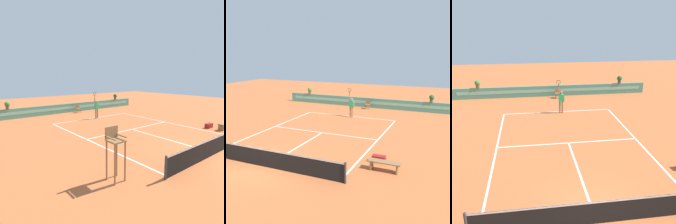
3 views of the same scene
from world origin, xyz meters
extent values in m
plane|color=#BC6033|center=(0.00, 6.00, 0.00)|extent=(60.00, 60.00, 0.00)
cube|color=white|center=(0.00, 11.89, 0.00)|extent=(8.22, 0.10, 0.01)
cube|color=white|center=(0.00, 6.40, 0.00)|extent=(8.22, 0.10, 0.01)
cube|color=white|center=(0.00, 3.20, 0.00)|extent=(0.10, 6.40, 0.01)
cube|color=white|center=(-4.11, 5.95, 0.00)|extent=(0.10, 11.89, 0.01)
cube|color=white|center=(4.11, 5.95, 0.00)|extent=(0.10, 11.89, 0.01)
cube|color=white|center=(0.00, 11.79, 0.00)|extent=(0.10, 0.20, 0.01)
cylinder|color=#333333|center=(-4.41, 0.00, 0.50)|extent=(0.10, 0.10, 1.00)
cube|color=black|center=(0.00, 0.00, 0.47)|extent=(8.82, 0.02, 0.95)
cube|color=white|center=(0.00, 0.00, 0.92)|extent=(8.82, 0.03, 0.06)
cube|color=#4C8E7A|center=(0.00, 16.39, 0.50)|extent=(18.00, 0.20, 1.00)
cube|color=#7ABCA8|center=(0.00, 16.29, 0.55)|extent=(17.10, 0.01, 0.28)
cylinder|color=olive|center=(-6.22, 0.94, 0.80)|extent=(0.07, 0.07, 1.60)
cylinder|color=olive|center=(-5.71, 0.94, 0.80)|extent=(0.07, 0.07, 1.60)
cylinder|color=olive|center=(-6.22, 1.46, 0.80)|extent=(0.07, 0.07, 1.60)
cylinder|color=olive|center=(-5.71, 1.46, 0.80)|extent=(0.07, 0.07, 1.60)
cube|color=olive|center=(-5.97, 1.20, 1.63)|extent=(0.60, 0.60, 0.06)
cube|color=olive|center=(-5.97, 1.47, 1.90)|extent=(0.60, 0.06, 0.48)
cube|color=olive|center=(-6.24, 1.20, 1.78)|extent=(0.06, 0.60, 0.04)
cube|color=olive|center=(-5.70, 1.20, 1.78)|extent=(0.06, 0.60, 0.04)
cylinder|color=olive|center=(0.31, 15.41, 0.23)|extent=(0.05, 0.05, 0.45)
cylinder|color=olive|center=(0.66, 15.41, 0.23)|extent=(0.05, 0.05, 0.45)
cylinder|color=olive|center=(0.31, 15.77, 0.23)|extent=(0.05, 0.05, 0.45)
cylinder|color=olive|center=(0.66, 15.77, 0.23)|extent=(0.05, 0.05, 0.45)
cube|color=olive|center=(0.48, 15.59, 0.47)|extent=(0.44, 0.44, 0.04)
cube|color=olive|center=(0.48, 15.79, 0.67)|extent=(0.44, 0.04, 0.36)
cube|color=olive|center=(5.03, 1.92, 0.23)|extent=(0.08, 0.40, 0.45)
cube|color=maroon|center=(5.14, 2.89, 0.18)|extent=(0.71, 0.37, 0.36)
cylinder|color=#9E7051|center=(0.36, 11.61, 0.45)|extent=(0.14, 0.14, 0.90)
cylinder|color=#9E7051|center=(0.16, 11.61, 0.45)|extent=(0.14, 0.14, 0.90)
cube|color=#28B266|center=(0.26, 11.61, 1.20)|extent=(0.36, 0.22, 0.60)
sphere|color=#9E7051|center=(0.26, 11.61, 1.63)|extent=(0.22, 0.22, 0.22)
cylinder|color=#9E7051|center=(0.06, 11.61, 1.75)|extent=(0.09, 0.09, 0.55)
cylinder|color=black|center=(0.06, 11.61, 2.17)|extent=(0.04, 0.04, 0.24)
torus|color=#262626|center=(0.06, 11.61, 2.43)|extent=(0.31, 0.03, 0.31)
cylinder|color=#9E7051|center=(0.48, 11.61, 1.15)|extent=(0.09, 0.09, 0.50)
sphere|color=#CCE033|center=(-2.45, 10.67, 0.03)|extent=(0.07, 0.07, 0.07)
cylinder|color=#514C47|center=(6.56, 16.39, 1.14)|extent=(0.32, 0.32, 0.28)
sphere|color=#235B23|center=(6.56, 16.39, 1.48)|extent=(0.48, 0.48, 0.48)
cylinder|color=brown|center=(-6.66, 16.39, 1.14)|extent=(0.32, 0.32, 0.28)
sphere|color=#387F33|center=(-6.66, 16.39, 1.48)|extent=(0.48, 0.48, 0.48)
camera|label=1|loc=(-10.69, -4.45, 4.04)|focal=32.25mm
camera|label=2|loc=(8.48, -10.06, 5.69)|focal=42.90mm
camera|label=3|loc=(-2.20, -7.04, 6.83)|focal=41.44mm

